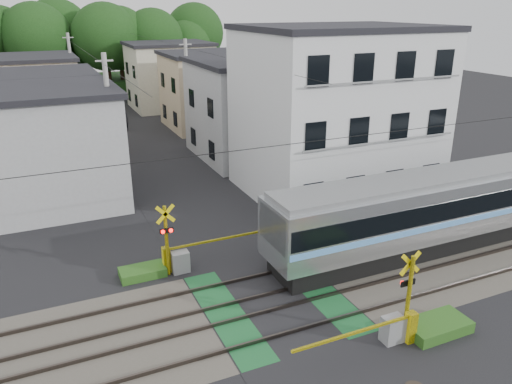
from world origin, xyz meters
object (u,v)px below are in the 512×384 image
commuter_train (441,207)px  apartment_block (336,111)px  crossing_signal_near (397,323)px  pedestrian (125,120)px  crossing_signal_far (178,256)px

commuter_train → apartment_block: 8.76m
crossing_signal_near → pedestrian: crossing_signal_near is taller
pedestrian → crossing_signal_far: bearing=73.6°
crossing_signal_far → apartment_block: bearing=27.8°
apartment_block → pedestrian: (-8.45, 20.00, -3.75)m
apartment_block → pedestrian: apartment_block is taller
commuter_train → crossing_signal_near: (-6.25, -4.85, -1.13)m
crossing_signal_near → apartment_block: 14.95m
commuter_train → apartment_block: size_ratio=1.64×
crossing_signal_near → commuter_train: bearing=37.8°
commuter_train → crossing_signal_far: (-11.42, 2.45, -1.13)m
crossing_signal_near → pedestrian: size_ratio=2.62×
crossing_signal_far → crossing_signal_near: bearing=-54.7°
commuter_train → crossing_signal_near: commuter_train is taller
pedestrian → apartment_block: bearing=102.3°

